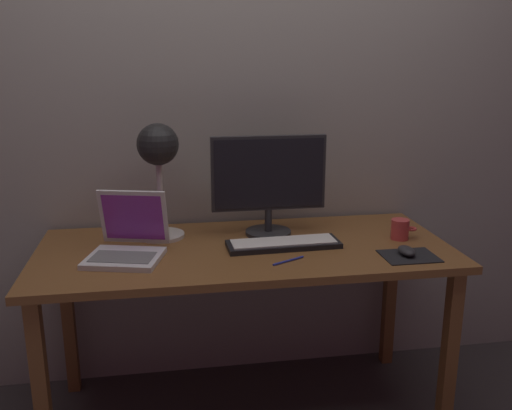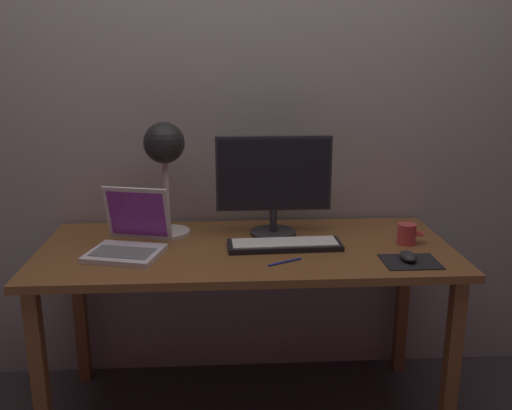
{
  "view_description": "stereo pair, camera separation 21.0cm",
  "coord_description": "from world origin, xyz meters",
  "px_view_note": "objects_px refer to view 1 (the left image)",
  "views": [
    {
      "loc": [
        -0.29,
        -2.05,
        1.47
      ],
      "look_at": [
        0.04,
        -0.05,
        0.92
      ],
      "focal_mm": 39.39,
      "sensor_mm": 36.0,
      "label": 1
    },
    {
      "loc": [
        -0.09,
        -2.07,
        1.47
      ],
      "look_at": [
        0.04,
        -0.05,
        0.92
      ],
      "focal_mm": 39.39,
      "sensor_mm": 36.0,
      "label": 2
    }
  ],
  "objects_px": {
    "desk_lamp": "(158,155)",
    "mouse": "(406,251)",
    "monitor": "(269,180)",
    "pen": "(288,261)",
    "keyboard_main": "(283,244)",
    "coffee_mug": "(400,229)",
    "laptop": "(129,238)"
  },
  "relations": [
    {
      "from": "keyboard_main",
      "to": "pen",
      "type": "relative_size",
      "value": 3.18
    },
    {
      "from": "mouse",
      "to": "pen",
      "type": "distance_m",
      "value": 0.45
    },
    {
      "from": "keyboard_main",
      "to": "pen",
      "type": "bearing_deg",
      "value": -95.82
    },
    {
      "from": "laptop",
      "to": "pen",
      "type": "distance_m",
      "value": 0.6
    },
    {
      "from": "coffee_mug",
      "to": "mouse",
      "type": "bearing_deg",
      "value": -106.73
    },
    {
      "from": "desk_lamp",
      "to": "coffee_mug",
      "type": "relative_size",
      "value": 4.36
    },
    {
      "from": "desk_lamp",
      "to": "mouse",
      "type": "relative_size",
      "value": 4.86
    },
    {
      "from": "monitor",
      "to": "desk_lamp",
      "type": "relative_size",
      "value": 1.0
    },
    {
      "from": "monitor",
      "to": "pen",
      "type": "bearing_deg",
      "value": -87.81
    },
    {
      "from": "monitor",
      "to": "laptop",
      "type": "relative_size",
      "value": 1.42
    },
    {
      "from": "coffee_mug",
      "to": "pen",
      "type": "relative_size",
      "value": 0.76
    },
    {
      "from": "laptop",
      "to": "mouse",
      "type": "distance_m",
      "value": 1.03
    },
    {
      "from": "mouse",
      "to": "coffee_mug",
      "type": "bearing_deg",
      "value": 73.27
    },
    {
      "from": "laptop",
      "to": "pen",
      "type": "relative_size",
      "value": 2.35
    },
    {
      "from": "monitor",
      "to": "mouse",
      "type": "xyz_separation_m",
      "value": [
        0.46,
        -0.34,
        -0.21
      ]
    },
    {
      "from": "monitor",
      "to": "pen",
      "type": "relative_size",
      "value": 3.35
    },
    {
      "from": "mouse",
      "to": "monitor",
      "type": "bearing_deg",
      "value": 143.41
    },
    {
      "from": "keyboard_main",
      "to": "mouse",
      "type": "xyz_separation_m",
      "value": [
        0.43,
        -0.18,
        0.01
      ]
    },
    {
      "from": "desk_lamp",
      "to": "mouse",
      "type": "distance_m",
      "value": 1.02
    },
    {
      "from": "coffee_mug",
      "to": "pen",
      "type": "bearing_deg",
      "value": -160.29
    },
    {
      "from": "laptop",
      "to": "coffee_mug",
      "type": "height_order",
      "value": "laptop"
    },
    {
      "from": "desk_lamp",
      "to": "pen",
      "type": "bearing_deg",
      "value": -38.71
    },
    {
      "from": "desk_lamp",
      "to": "pen",
      "type": "distance_m",
      "value": 0.67
    },
    {
      "from": "mouse",
      "to": "pen",
      "type": "bearing_deg",
      "value": 178.49
    },
    {
      "from": "keyboard_main",
      "to": "monitor",
      "type": "bearing_deg",
      "value": 100.02
    },
    {
      "from": "monitor",
      "to": "desk_lamp",
      "type": "bearing_deg",
      "value": 175.79
    },
    {
      "from": "desk_lamp",
      "to": "pen",
      "type": "relative_size",
      "value": 3.33
    },
    {
      "from": "keyboard_main",
      "to": "coffee_mug",
      "type": "distance_m",
      "value": 0.49
    },
    {
      "from": "keyboard_main",
      "to": "mouse",
      "type": "distance_m",
      "value": 0.46
    },
    {
      "from": "coffee_mug",
      "to": "laptop",
      "type": "bearing_deg",
      "value": -179.26
    },
    {
      "from": "desk_lamp",
      "to": "mouse",
      "type": "bearing_deg",
      "value": -22.58
    },
    {
      "from": "keyboard_main",
      "to": "desk_lamp",
      "type": "height_order",
      "value": "desk_lamp"
    }
  ]
}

